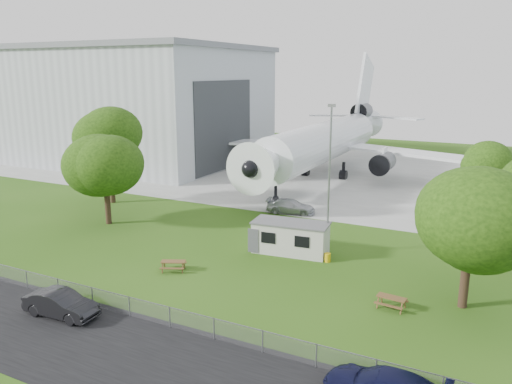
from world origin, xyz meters
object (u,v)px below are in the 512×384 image
at_px(picnic_west, 174,271).
at_px(picnic_east, 391,308).
at_px(airliner, 327,139).
at_px(hangar, 126,102).
at_px(site_cabin, 291,237).
at_px(car_centre_sedan, 61,304).

xyz_separation_m(picnic_west, picnic_east, (15.87, 1.17, 0.00)).
bearing_deg(airliner, picnic_east, -65.38).
bearing_deg(hangar, airliner, -0.22).
relative_size(picnic_west, picnic_east, 1.00).
relative_size(site_cabin, picnic_east, 3.82).
xyz_separation_m(hangar, site_cabin, (43.45, -30.92, -8.09)).
bearing_deg(picnic_west, site_cabin, 24.94).
height_order(hangar, picnic_east, hangar).
distance_m(hangar, car_centre_sedan, 59.63).
distance_m(airliner, picnic_east, 41.15).
relative_size(airliner, picnic_west, 26.52).
bearing_deg(airliner, hangar, 179.78).
bearing_deg(picnic_east, airliner, 120.44).
distance_m(hangar, site_cabin, 53.94).
distance_m(picnic_east, car_centre_sedan, 20.43).
xyz_separation_m(hangar, airliner, (35.97, -0.14, -4.14)).
relative_size(hangar, picnic_east, 23.89).
xyz_separation_m(airliner, site_cabin, (7.48, -30.78, -3.96)).
bearing_deg(picnic_west, picnic_east, -20.56).
bearing_deg(car_centre_sedan, airliner, -4.14).
distance_m(site_cabin, picnic_east, 11.51).
distance_m(hangar, picnic_west, 54.23).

